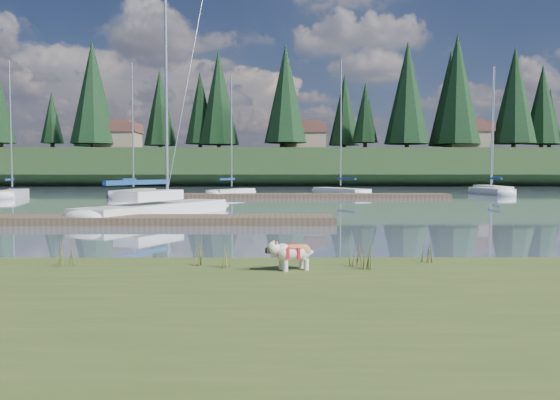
{
  "coord_description": "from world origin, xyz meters",
  "views": [
    {
      "loc": [
        1.8,
        -12.01,
        2.02
      ],
      "look_at": [
        1.86,
        -0.5,
        1.42
      ],
      "focal_mm": 35.0,
      "sensor_mm": 36.0,
      "label": 1
    }
  ],
  "objects": [
    {
      "name": "weed_1",
      "position": [
        0.93,
        -2.6,
        0.56
      ],
      "size": [
        0.17,
        0.14,
        0.49
      ],
      "color": "#475B23",
      "rests_on": "bank"
    },
    {
      "name": "conifer_3",
      "position": [
        -10.0,
        72.0,
        11.74
      ],
      "size": [
        4.84,
        4.84,
        12.25
      ],
      "color": "#382619",
      "rests_on": "ridge"
    },
    {
      "name": "sailboat_bg_4",
      "position": [
        20.62,
        36.54,
        0.33
      ],
      "size": [
        1.6,
        7.63,
        11.26
      ],
      "rotation": [
        0.0,
        0.0,
        1.58
      ],
      "color": "white",
      "rests_on": "ground"
    },
    {
      "name": "conifer_2",
      "position": [
        -25.0,
        68.0,
        13.54
      ],
      "size": [
        6.6,
        6.6,
        16.05
      ],
      "color": "#382619",
      "rests_on": "ridge"
    },
    {
      "name": "house_2",
      "position": [
        30.0,
        69.0,
        7.31
      ],
      "size": [
        6.3,
        5.3,
        4.65
      ],
      "color": "gray",
      "rests_on": "ridge"
    },
    {
      "name": "sailboat_main",
      "position": [
        -3.34,
        13.3,
        0.42
      ],
      "size": [
        6.09,
        9.75,
        14.13
      ],
      "rotation": [
        0.0,
        0.0,
        1.12
      ],
      "color": "white",
      "rests_on": "ground"
    },
    {
      "name": "dock_near",
      "position": [
        -4.0,
        9.0,
        0.15
      ],
      "size": [
        16.0,
        2.0,
        0.3
      ],
      "primitive_type": "cube",
      "color": "#4C3D2C",
      "rests_on": "ground"
    },
    {
      "name": "weed_0",
      "position": [
        0.43,
        -2.35,
        0.58
      ],
      "size": [
        0.17,
        0.14,
        0.54
      ],
      "color": "#475B23",
      "rests_on": "bank"
    },
    {
      "name": "dock_far",
      "position": [
        2.0,
        30.0,
        0.15
      ],
      "size": [
        26.0,
        2.2,
        0.3
      ],
      "primitive_type": "cube",
      "color": "#4C3D2C",
      "rests_on": "ground"
    },
    {
      "name": "conifer_1",
      "position": [
        -40.0,
        71.0,
        11.28
      ],
      "size": [
        4.4,
        4.4,
        11.3
      ],
      "color": "#382619",
      "rests_on": "ridge"
    },
    {
      "name": "ridge",
      "position": [
        0.0,
        73.0,
        2.5
      ],
      "size": [
        200.0,
        20.0,
        5.0
      ],
      "primitive_type": "cube",
      "color": "#1C3017",
      "rests_on": "ground"
    },
    {
      "name": "conifer_6",
      "position": [
        28.0,
        68.0,
        13.99
      ],
      "size": [
        7.04,
        7.04,
        17.0
      ],
      "color": "#382619",
      "rests_on": "ridge"
    },
    {
      "name": "conifer_7",
      "position": [
        42.0,
        71.0,
        12.19
      ],
      "size": [
        5.28,
        5.28,
        13.2
      ],
      "color": "#382619",
      "rests_on": "ridge"
    },
    {
      "name": "sailboat_bg_2",
      "position": [
        -1.69,
        33.34,
        0.33
      ],
      "size": [
        3.97,
        6.45,
        9.98
      ],
      "rotation": [
        0.0,
        0.0,
        1.12
      ],
      "color": "white",
      "rests_on": "ground"
    },
    {
      "name": "weed_4",
      "position": [
        3.16,
        -2.51,
        0.56
      ],
      "size": [
        0.17,
        0.14,
        0.49
      ],
      "color": "#475B23",
      "rests_on": "bank"
    },
    {
      "name": "conifer_4",
      "position": [
        3.0,
        66.0,
        13.09
      ],
      "size": [
        6.16,
        6.16,
        15.1
      ],
      "color": "#382619",
      "rests_on": "ridge"
    },
    {
      "name": "weed_5",
      "position": [
        4.57,
        -2.13,
        0.57
      ],
      "size": [
        0.17,
        0.14,
        0.52
      ],
      "color": "#475B23",
      "rests_on": "bank"
    },
    {
      "name": "sailboat_bg_1",
      "position": [
        -9.66,
        32.41,
        0.33
      ],
      "size": [
        2.29,
        7.28,
        10.77
      ],
      "rotation": [
        0.0,
        0.0,
        1.44
      ],
      "color": "white",
      "rests_on": "ground"
    },
    {
      "name": "sailboat_bg_5",
      "position": [
        23.82,
        44.25,
        0.32
      ],
      "size": [
        2.61,
        9.11,
        12.72
      ],
      "rotation": [
        0.0,
        0.0,
        1.48
      ],
      "color": "white",
      "rests_on": "ground"
    },
    {
      "name": "house_1",
      "position": [
        6.0,
        71.0,
        7.31
      ],
      "size": [
        6.3,
        5.3,
        4.65
      ],
      "color": "gray",
      "rests_on": "ridge"
    },
    {
      "name": "sailboat_bg_3",
      "position": [
        7.04,
        36.14,
        0.32
      ],
      "size": [
        4.82,
        7.95,
        11.81
      ],
      "rotation": [
        0.0,
        0.0,
        2.01
      ],
      "color": "white",
      "rests_on": "ground"
    },
    {
      "name": "weed_2",
      "position": [
        3.33,
        -2.78,
        0.6
      ],
      "size": [
        0.17,
        0.14,
        0.59
      ],
      "color": "#475B23",
      "rests_on": "bank"
    },
    {
      "name": "conifer_5",
      "position": [
        15.0,
        70.0,
        10.83
      ],
      "size": [
        3.96,
        3.96,
        10.35
      ],
      "color": "#382619",
      "rests_on": "ridge"
    },
    {
      "name": "bank",
      "position": [
        0.0,
        -6.0,
        0.17
      ],
      "size": [
        60.0,
        9.0,
        0.35
      ],
      "primitive_type": "cube",
      "color": "#3E4D1F",
      "rests_on": "ground"
    },
    {
      "name": "weed_3",
      "position": [
        -1.91,
        -2.47,
        0.58
      ],
      "size": [
        0.17,
        0.14,
        0.56
      ],
      "color": "#475B23",
      "rests_on": "bank"
    },
    {
      "name": "sailboat_bg_0",
      "position": [
        -19.16,
        31.42,
        0.32
      ],
      "size": [
        3.42,
        7.47,
        10.74
      ],
      "rotation": [
        0.0,
        0.0,
        1.85
      ],
      "color": "white",
      "rests_on": "ground"
    },
    {
      "name": "house_0",
      "position": [
        -22.0,
        70.0,
        7.31
      ],
      "size": [
        6.3,
        5.3,
        4.65
      ],
      "color": "gray",
      "rests_on": "ridge"
    },
    {
      "name": "bulldog",
      "position": [
        2.06,
        -2.84,
        0.66
      ],
      "size": [
        0.84,
        0.52,
        0.5
      ],
      "rotation": [
        0.0,
        0.0,
        3.49
      ],
      "color": "silver",
      "rests_on": "bank"
    },
    {
      "name": "ground",
      "position": [
        0.0,
        30.0,
        0.0
      ],
      "size": [
        200.0,
        200.0,
        0.0
      ],
      "primitive_type": "plane",
      "color": "slate",
      "rests_on": "ground"
    },
    {
      "name": "mud_lip",
      "position": [
        0.0,
        -1.6,
        0.07
      ],
      "size": [
        60.0,
        0.5,
        0.14
      ],
      "primitive_type": "cube",
      "color": "#33281C",
      "rests_on": "ground"
    }
  ]
}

